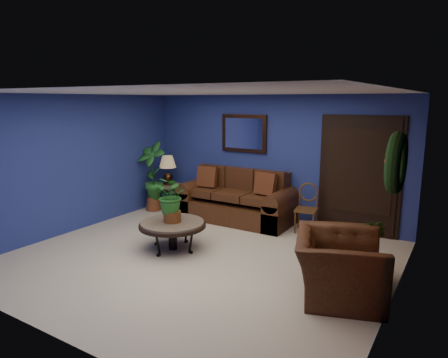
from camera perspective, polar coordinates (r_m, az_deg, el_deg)
The scene contains 18 objects.
floor at distance 6.28m, azimuth -3.49°, elevation -11.18°, with size 5.50×5.50×0.00m, color #BEB09E.
wall_back at distance 8.06m, azimuth 6.70°, elevation 2.99°, with size 5.50×0.04×2.50m, color navy.
wall_left at distance 7.82m, azimuth -20.32°, elevation 2.11°, with size 0.04×5.00×2.50m, color navy.
wall_right_brick at distance 4.91m, azimuth 23.61°, elevation -3.19°, with size 0.04×5.00×2.50m, color maroon.
ceiling at distance 5.81m, azimuth -3.79°, elevation 12.25°, with size 5.50×5.00×0.02m, color white.
crown_molding at distance 4.78m, azimuth 24.37°, elevation 10.70°, with size 0.03×5.00×0.14m, color white.
wall_mirror at distance 8.24m, azimuth 2.86°, elevation 6.52°, with size 1.02×0.06×0.77m, color #442514.
closet_door at distance 7.51m, azimuth 18.75°, elevation 0.31°, with size 1.44×0.06×2.18m, color black.
wreath at distance 4.88m, azimuth 23.41°, elevation 2.14°, with size 0.72×0.72×0.16m, color black.
sofa at distance 8.12m, azimuth 1.94°, elevation -3.44°, with size 2.30×0.99×1.04m.
coffee_table at distance 6.54m, azimuth -7.37°, elevation -6.56°, with size 1.08×1.08×0.46m.
end_table at distance 9.06m, azimuth -7.95°, elevation -1.55°, with size 0.59×0.59×0.54m.
table_lamp at distance 8.96m, azimuth -8.05°, elevation 1.77°, with size 0.37×0.37×0.62m.
side_chair at distance 7.51m, azimuth 11.78°, elevation -3.58°, with size 0.44×0.44×0.90m.
armchair at distance 5.22m, azimuth 16.09°, elevation -11.82°, with size 1.19×1.04×0.78m, color #4C2C15.
coffee_plant at distance 6.42m, azimuth -7.47°, elevation -2.59°, with size 0.56×0.49×0.74m.
floor_plant at distance 5.85m, azimuth 20.05°, elevation -9.13°, with size 0.41×0.35×0.82m.
tall_plant at distance 8.82m, azimuth -10.19°, elevation 0.78°, with size 0.71×0.51×1.52m.
Camera 1 is at (3.37, -4.73, 2.39)m, focal length 32.00 mm.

